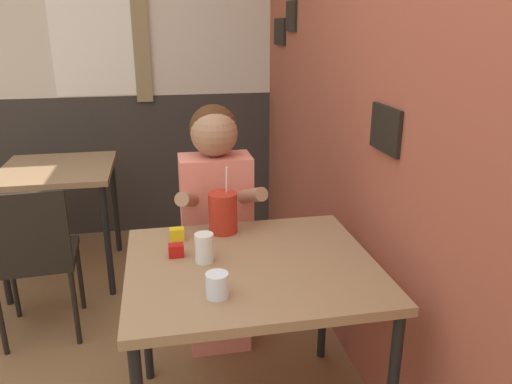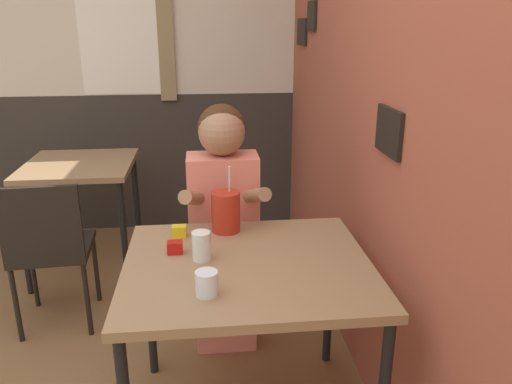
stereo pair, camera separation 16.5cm
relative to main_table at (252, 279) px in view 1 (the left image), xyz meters
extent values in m
cube|color=#9E4C38|center=(0.60, 0.93, 0.66)|extent=(0.06, 4.64, 2.70)
cube|color=black|center=(0.56, 1.59, 0.98)|extent=(0.02, 0.22, 0.19)
cube|color=black|center=(0.56, 1.90, 0.88)|extent=(0.02, 0.29, 0.18)
cube|color=black|center=(0.56, 0.11, 0.54)|extent=(0.02, 0.24, 0.18)
cube|color=#332D28|center=(-0.63, 2.28, -0.14)|extent=(5.39, 0.06, 1.10)
cube|color=white|center=(-0.76, 2.25, 0.86)|extent=(0.58, 0.01, 0.88)
cube|color=#937F56|center=(-0.41, 2.23, 0.86)|extent=(0.12, 0.02, 0.98)
cube|color=#93704C|center=(0.00, 0.00, 0.05)|extent=(0.94, 0.83, 0.04)
cylinder|color=black|center=(-0.43, 0.37, -0.33)|extent=(0.04, 0.04, 0.72)
cylinder|color=black|center=(0.43, 0.37, -0.33)|extent=(0.04, 0.04, 0.72)
cube|color=#93704C|center=(-0.97, 1.55, 0.05)|extent=(0.69, 0.73, 0.04)
cylinder|color=black|center=(-1.28, 1.22, -0.33)|extent=(0.04, 0.04, 0.72)
cylinder|color=black|center=(-0.67, 1.22, -0.33)|extent=(0.04, 0.04, 0.72)
cylinder|color=black|center=(-1.28, 1.87, -0.33)|extent=(0.04, 0.04, 0.72)
cylinder|color=black|center=(-0.67, 1.87, -0.33)|extent=(0.04, 0.04, 0.72)
cube|color=black|center=(-1.00, 0.89, -0.24)|extent=(0.42, 0.42, 0.04)
cube|color=black|center=(-0.98, 0.71, -0.02)|extent=(0.40, 0.06, 0.40)
cylinder|color=black|center=(-1.19, 1.06, -0.47)|extent=(0.03, 0.03, 0.43)
cylinder|color=black|center=(-0.83, 1.08, -0.47)|extent=(0.03, 0.03, 0.43)
cylinder|color=black|center=(-1.16, 0.70, -0.47)|extent=(0.03, 0.03, 0.43)
cylinder|color=black|center=(-0.81, 0.72, -0.47)|extent=(0.03, 0.03, 0.43)
cube|color=#EA7F6B|center=(-0.07, 0.58, -0.45)|extent=(0.31, 0.20, 0.47)
cube|color=#EA7F6B|center=(-0.07, 0.58, 0.06)|extent=(0.34, 0.20, 0.57)
sphere|color=#472814|center=(-0.07, 0.61, 0.47)|extent=(0.22, 0.22, 0.22)
sphere|color=#9E7051|center=(-0.07, 0.58, 0.46)|extent=(0.22, 0.22, 0.22)
cylinder|color=#9E7051|center=(-0.20, 0.44, 0.19)|extent=(0.14, 0.27, 0.15)
cylinder|color=#9E7051|center=(0.07, 0.44, 0.19)|extent=(0.14, 0.27, 0.15)
cylinder|color=#B22819|center=(-0.07, 0.32, 0.16)|extent=(0.13, 0.13, 0.18)
cylinder|color=white|center=(-0.05, 0.32, 0.30)|extent=(0.01, 0.04, 0.14)
cylinder|color=silver|center=(-0.16, -0.22, 0.11)|extent=(0.08, 0.08, 0.09)
cylinder|color=silver|center=(-0.17, 0.05, 0.13)|extent=(0.07, 0.07, 0.11)
cube|color=#B7140F|center=(-0.28, 0.11, 0.10)|extent=(0.06, 0.04, 0.05)
cube|color=yellow|center=(-0.27, 0.27, 0.10)|extent=(0.06, 0.04, 0.05)
camera|label=1|loc=(-0.31, -1.69, 0.94)|focal=35.00mm
camera|label=2|loc=(-0.15, -1.71, 0.94)|focal=35.00mm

